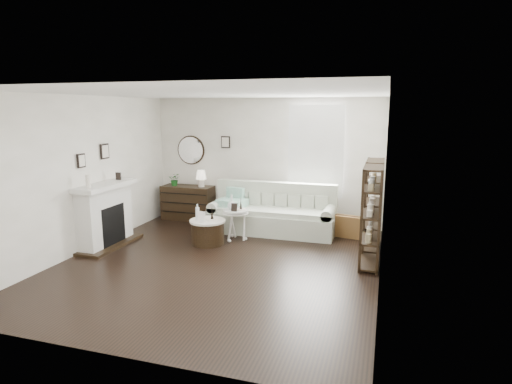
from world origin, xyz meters
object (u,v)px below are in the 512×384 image
(sofa, at_px, (273,216))
(drum_table, at_px, (208,232))
(pedestal_table, at_px, (235,212))
(dresser, at_px, (188,203))

(sofa, relative_size, drum_table, 3.84)
(pedestal_table, bearing_deg, sofa, 56.17)
(drum_table, bearing_deg, dresser, 126.59)
(dresser, bearing_deg, drum_table, -53.41)
(sofa, distance_m, dresser, 2.12)
(drum_table, relative_size, pedestal_table, 1.10)
(sofa, bearing_deg, pedestal_table, -123.83)
(dresser, distance_m, pedestal_table, 1.96)
(drum_table, height_order, pedestal_table, pedestal_table)
(sofa, distance_m, drum_table, 1.49)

